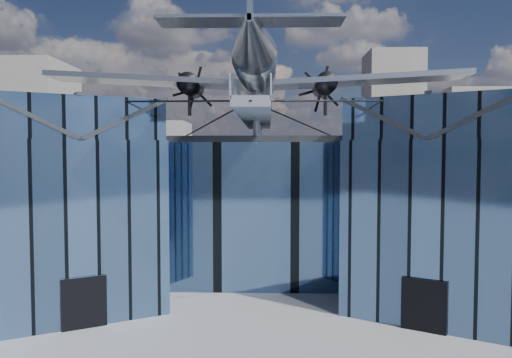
{
  "coord_description": "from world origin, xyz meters",
  "views": [
    {
      "loc": [
        0.83,
        -28.95,
        8.82
      ],
      "look_at": [
        0.0,
        2.0,
        7.2
      ],
      "focal_mm": 35.0,
      "sensor_mm": 36.0,
      "label": 1
    }
  ],
  "objects": [
    {
      "name": "ground_plane",
      "position": [
        0.0,
        0.0,
        0.0
      ],
      "size": [
        120.0,
        120.0,
        0.0
      ],
      "primitive_type": "plane",
      "color": "gray"
    },
    {
      "name": "museum",
      "position": [
        0.0,
        5.82,
        5.54
      ],
      "size": [
        32.88,
        24.5,
        17.6
      ],
      "color": "#46658E",
      "rests_on": "ground"
    },
    {
      "name": "bg_towers",
      "position": [
        1.45,
        50.49,
        10.01
      ],
      "size": [
        77.0,
        24.5,
        26.0
      ],
      "color": "gray",
      "rests_on": "ground"
    }
  ]
}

